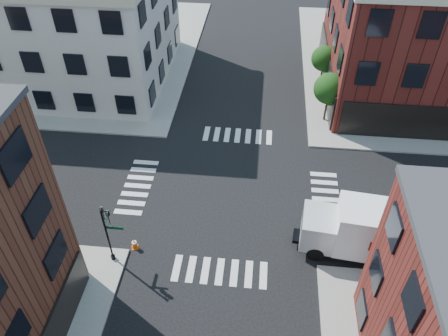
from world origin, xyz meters
name	(u,v)px	position (x,y,z in m)	size (l,w,h in m)	color
ground	(230,193)	(0.00, 0.00, 0.00)	(120.00, 120.00, 0.00)	black
sidewalk_ne	(445,68)	(21.00, 21.00, 0.07)	(30.00, 30.00, 0.15)	gray
sidewalk_nw	(63,49)	(-21.00, 21.00, 0.07)	(30.00, 30.00, 0.15)	gray
building_nw	(50,21)	(-19.00, 16.00, 5.50)	(22.00, 16.00, 11.00)	beige
tree_near	(330,90)	(7.56, 9.98, 3.16)	(2.69, 2.69, 4.49)	black
tree_far	(324,60)	(7.56, 15.98, 2.87)	(2.43, 2.43, 4.07)	black
signal_pole	(108,229)	(-6.72, -6.68, 2.86)	(1.29, 1.24, 4.60)	black
box_truck	(375,232)	(9.32, -4.59, 2.04)	(8.87, 3.49, 3.93)	white
traffic_cone	(134,244)	(-5.70, -5.70, 0.38)	(0.55, 0.55, 0.80)	#E8510A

